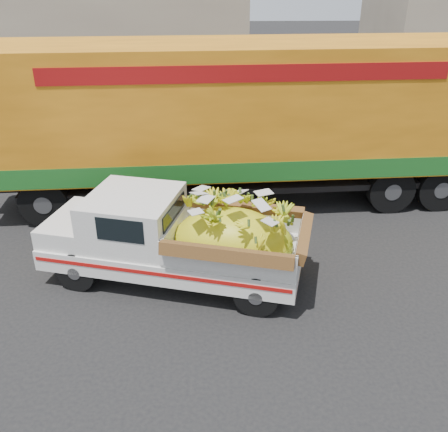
{
  "coord_description": "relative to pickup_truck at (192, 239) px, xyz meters",
  "views": [
    {
      "loc": [
        -0.57,
        -7.25,
        5.29
      ],
      "look_at": [
        -0.28,
        1.0,
        1.14
      ],
      "focal_mm": 40.0,
      "sensor_mm": 36.0,
      "label": 1
    }
  ],
  "objects": [
    {
      "name": "pickup_truck",
      "position": [
        0.0,
        0.0,
        0.0
      ],
      "size": [
        4.96,
        2.86,
        1.64
      ],
      "rotation": [
        0.0,
        0.0,
        -0.26
      ],
      "color": "black",
      "rests_on": "ground"
    },
    {
      "name": "curb",
      "position": [
        0.88,
        6.07,
        -0.81
      ],
      "size": [
        60.0,
        0.25,
        0.15
      ],
      "primitive_type": "cube",
      "color": "gray",
      "rests_on": "ground"
    },
    {
      "name": "ground",
      "position": [
        0.88,
        -0.61,
        -0.88
      ],
      "size": [
        100.0,
        100.0,
        0.0
      ],
      "primitive_type": "plane",
      "color": "black",
      "rests_on": "ground"
    },
    {
      "name": "sidewalk",
      "position": [
        0.88,
        8.17,
        -0.81
      ],
      "size": [
        60.0,
        4.0,
        0.14
      ],
      "primitive_type": "cube",
      "color": "gray",
      "rests_on": "ground"
    },
    {
      "name": "semi_trailer",
      "position": [
        1.1,
        3.62,
        1.24
      ],
      "size": [
        12.04,
        3.17,
        3.8
      ],
      "rotation": [
        0.0,
        0.0,
        0.06
      ],
      "color": "black",
      "rests_on": "ground"
    },
    {
      "name": "building_left",
      "position": [
        -7.12,
        14.07,
        1.62
      ],
      "size": [
        18.0,
        6.0,
        5.0
      ],
      "primitive_type": "cube",
      "color": "gray",
      "rests_on": "ground"
    }
  ]
}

